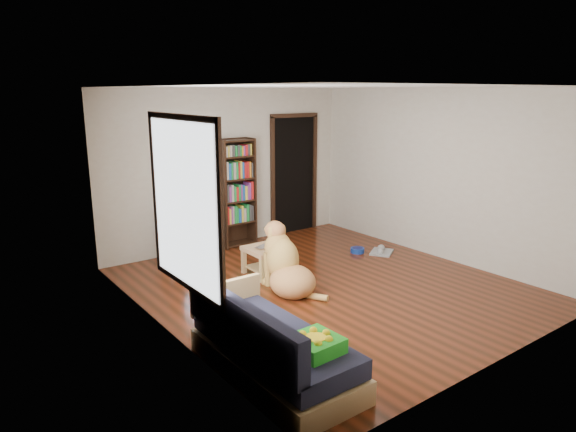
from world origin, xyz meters
TOP-DOWN VIEW (x-y plane):
  - ground at (0.00, 0.00)m, footprint 5.00×5.00m
  - ceiling at (0.00, 0.00)m, footprint 5.00×5.00m
  - wall_back at (0.00, 2.50)m, footprint 4.50×0.00m
  - wall_front at (0.00, -2.50)m, footprint 4.50×0.00m
  - wall_left at (-2.25, 0.00)m, footprint 0.00×5.00m
  - wall_right at (2.25, 0.00)m, footprint 0.00×5.00m
  - green_cushion at (-1.75, -1.89)m, footprint 0.40×0.40m
  - laptop at (-0.37, 0.83)m, footprint 0.38×0.31m
  - dog_bowl at (1.37, 0.80)m, footprint 0.22×0.22m
  - grey_rag at (1.67, 0.55)m, footprint 0.51×0.48m
  - window at (-2.23, -0.50)m, footprint 0.03×1.46m
  - doorway at (1.35, 2.48)m, footprint 1.03×0.05m
  - tv_stand at (-0.90, 2.25)m, footprint 0.90×0.45m
  - crt_tv at (-0.90, 2.27)m, footprint 0.55×0.52m
  - bookshelf at (0.05, 2.34)m, footprint 0.60×0.30m
  - sofa at (-1.87, -1.38)m, footprint 0.80×1.80m
  - coffee_table at (-0.37, 0.86)m, footprint 0.55×0.55m
  - dog at (-0.54, 0.18)m, footprint 0.61×1.14m

SIDE VIEW (x-z plane):
  - ground at x=0.00m, z-range 0.00..0.00m
  - grey_rag at x=1.67m, z-range 0.00..0.03m
  - dog_bowl at x=1.37m, z-range 0.00..0.08m
  - sofa at x=-1.87m, z-range -0.14..0.66m
  - tv_stand at x=-0.90m, z-range 0.02..0.52m
  - coffee_table at x=-0.37m, z-range 0.08..0.48m
  - dog at x=-0.54m, z-range -0.13..0.81m
  - laptop at x=-0.37m, z-range 0.40..0.43m
  - green_cushion at x=-1.75m, z-range 0.42..0.55m
  - crt_tv at x=-0.90m, z-range 0.45..1.03m
  - bookshelf at x=0.05m, z-range 0.10..1.90m
  - doorway at x=1.35m, z-range 0.03..2.21m
  - wall_back at x=0.00m, z-range -0.95..3.55m
  - wall_front at x=0.00m, z-range -0.95..3.55m
  - wall_left at x=-2.25m, z-range -1.20..3.80m
  - wall_right at x=2.25m, z-range -1.20..3.80m
  - window at x=-2.23m, z-range 0.65..2.35m
  - ceiling at x=0.00m, z-range 2.60..2.60m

